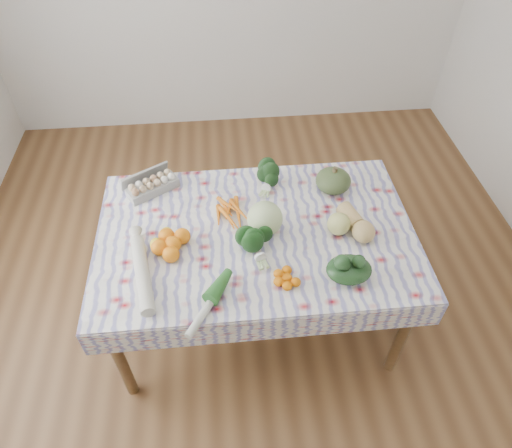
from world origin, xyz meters
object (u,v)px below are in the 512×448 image
at_px(cabbage, 265,218).
at_px(butternut_squash, 357,222).
at_px(kabocha_squash, 333,181).
at_px(dining_table, 256,242).
at_px(egg_carton, 153,186).
at_px(grapefruit, 339,224).

relative_size(cabbage, butternut_squash, 0.72).
height_order(cabbage, butternut_squash, cabbage).
bearing_deg(kabocha_squash, dining_table, -148.08).
bearing_deg(cabbage, dining_table, -177.20).
distance_m(dining_table, cabbage, 0.18).
relative_size(egg_carton, butternut_squash, 1.14).
distance_m(dining_table, kabocha_squash, 0.57).
height_order(egg_carton, butternut_squash, butternut_squash).
height_order(egg_carton, kabocha_squash, kabocha_squash).
distance_m(kabocha_squash, grapefruit, 0.34).
bearing_deg(butternut_squash, cabbage, 158.46).
bearing_deg(butternut_squash, kabocha_squash, 82.18).
bearing_deg(grapefruit, kabocha_squash, 82.63).
xyz_separation_m(kabocha_squash, cabbage, (-0.42, -0.29, 0.03)).
distance_m(kabocha_squash, cabbage, 0.51).
bearing_deg(egg_carton, kabocha_squash, -35.57).
xyz_separation_m(dining_table, egg_carton, (-0.55, 0.37, 0.12)).
distance_m(cabbage, grapefruit, 0.38).
bearing_deg(kabocha_squash, egg_carton, 175.39).
bearing_deg(butternut_squash, dining_table, 159.10).
height_order(dining_table, grapefruit, grapefruit).
relative_size(egg_carton, cabbage, 1.58).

